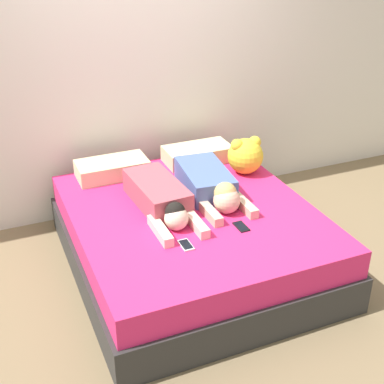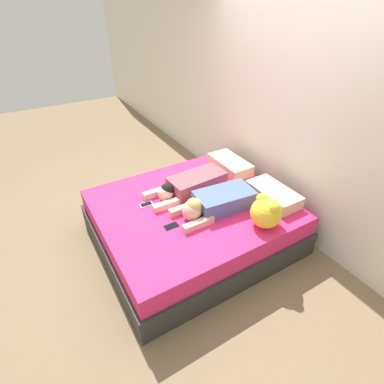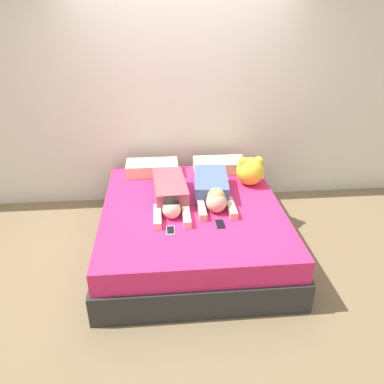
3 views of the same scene
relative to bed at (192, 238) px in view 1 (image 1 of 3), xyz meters
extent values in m
plane|color=#7F6B4C|center=(0.00, 0.00, -0.25)|extent=(12.00, 12.00, 0.00)
cube|color=white|center=(0.00, 1.17, 1.05)|extent=(12.00, 0.06, 2.60)
cube|color=#2D2D2D|center=(0.00, 0.00, -0.10)|extent=(1.81, 2.04, 0.29)
cube|color=#E5286B|center=(0.00, 0.00, 0.15)|extent=(1.75, 1.98, 0.22)
cube|color=beige|center=(-0.39, 0.80, 0.33)|extent=(0.59, 0.31, 0.14)
cube|color=beige|center=(0.39, 0.80, 0.33)|extent=(0.59, 0.31, 0.14)
cube|color=#B24C59|center=(-0.21, 0.19, 0.35)|extent=(0.35, 0.67, 0.19)
sphere|color=beige|center=(-0.21, -0.21, 0.34)|extent=(0.17, 0.17, 0.17)
sphere|color=black|center=(-0.21, -0.19, 0.38)|extent=(0.15, 0.15, 0.15)
cube|color=beige|center=(-0.34, -0.24, 0.29)|extent=(0.07, 0.36, 0.07)
cube|color=beige|center=(-0.08, -0.24, 0.29)|extent=(0.07, 0.36, 0.07)
cube|color=#4C66A5|center=(0.22, 0.26, 0.35)|extent=(0.40, 0.64, 0.19)
sphere|color=beige|center=(0.22, -0.14, 0.36)|extent=(0.20, 0.20, 0.20)
sphere|color=#D8B266|center=(0.22, -0.11, 0.40)|extent=(0.17, 0.17, 0.17)
cube|color=beige|center=(0.08, -0.15, 0.29)|extent=(0.07, 0.34, 0.07)
cube|color=beige|center=(0.37, -0.15, 0.29)|extent=(0.07, 0.34, 0.07)
cube|color=silver|center=(-0.23, -0.44, 0.26)|extent=(0.07, 0.14, 0.01)
cube|color=black|center=(-0.23, -0.44, 0.27)|extent=(0.06, 0.12, 0.00)
cube|color=black|center=(0.22, -0.37, 0.26)|extent=(0.07, 0.14, 0.01)
cube|color=black|center=(0.22, -0.37, 0.27)|extent=(0.06, 0.12, 0.00)
sphere|color=yellow|center=(0.67, 0.43, 0.41)|extent=(0.30, 0.30, 0.30)
sphere|color=yellow|center=(0.59, 0.43, 0.52)|extent=(0.11, 0.11, 0.11)
sphere|color=yellow|center=(0.76, 0.43, 0.52)|extent=(0.11, 0.11, 0.11)
camera|label=1|loc=(-1.37, -3.24, 2.25)|focal=50.00mm
camera|label=2|loc=(2.26, -1.35, 2.18)|focal=28.00mm
camera|label=3|loc=(-0.29, -3.22, 2.09)|focal=35.00mm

